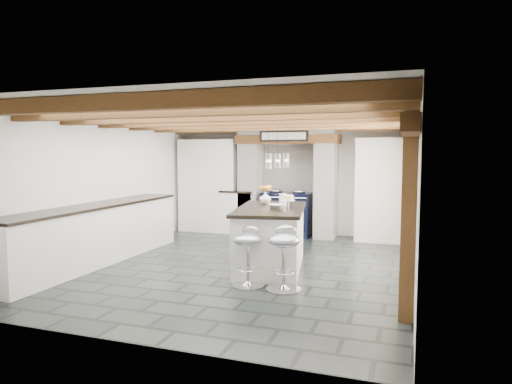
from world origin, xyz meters
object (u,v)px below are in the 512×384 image
(range_cooker, at_px, (287,213))
(bar_stool_far, at_px, (249,249))
(bar_stool_near, at_px, (284,251))
(kitchen_island, at_px, (271,237))

(range_cooker, relative_size, bar_stool_far, 1.27)
(bar_stool_near, distance_m, bar_stool_far, 0.47)
(kitchen_island, height_order, bar_stool_far, kitchen_island)
(range_cooker, height_order, bar_stool_near, range_cooker)
(kitchen_island, height_order, bar_stool_near, kitchen_island)
(kitchen_island, bearing_deg, bar_stool_far, -99.28)
(range_cooker, height_order, kitchen_island, kitchen_island)
(kitchen_island, distance_m, bar_stool_near, 1.15)
(range_cooker, height_order, bar_stool_far, range_cooker)
(bar_stool_far, bearing_deg, range_cooker, 116.94)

